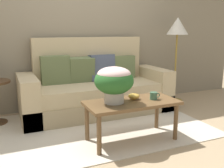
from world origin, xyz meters
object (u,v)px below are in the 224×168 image
(floor_lamp, at_px, (177,32))
(coffee_mug, at_px, (154,96))
(coffee_table, at_px, (132,107))
(potted_plant, at_px, (114,80))
(snack_bowl, at_px, (134,96))
(couch, at_px, (95,90))

(floor_lamp, xyz_separation_m, coffee_mug, (-1.18, -1.17, -0.70))
(coffee_table, relative_size, potted_plant, 2.45)
(potted_plant, bearing_deg, snack_bowl, 7.87)
(couch, bearing_deg, snack_bowl, -85.98)
(coffee_table, bearing_deg, coffee_mug, -5.70)
(coffee_table, bearing_deg, floor_lamp, 38.20)
(couch, xyz_separation_m, potted_plant, (-0.19, -1.14, 0.37))
(coffee_table, relative_size, snack_bowl, 7.79)
(couch, relative_size, coffee_table, 2.13)
(floor_lamp, distance_m, potted_plant, 2.06)
(potted_plant, height_order, snack_bowl, potted_plant)
(snack_bowl, bearing_deg, couch, 94.02)
(couch, distance_m, coffee_mug, 1.25)
(potted_plant, relative_size, coffee_mug, 3.34)
(couch, distance_m, potted_plant, 1.22)
(snack_bowl, bearing_deg, coffee_table, -132.48)
(floor_lamp, bearing_deg, couch, 178.77)
(potted_plant, distance_m, coffee_mug, 0.52)
(potted_plant, bearing_deg, coffee_table, -8.42)
(coffee_mug, bearing_deg, potted_plant, 173.12)
(couch, distance_m, coffee_table, 1.18)
(coffee_table, distance_m, coffee_mug, 0.29)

